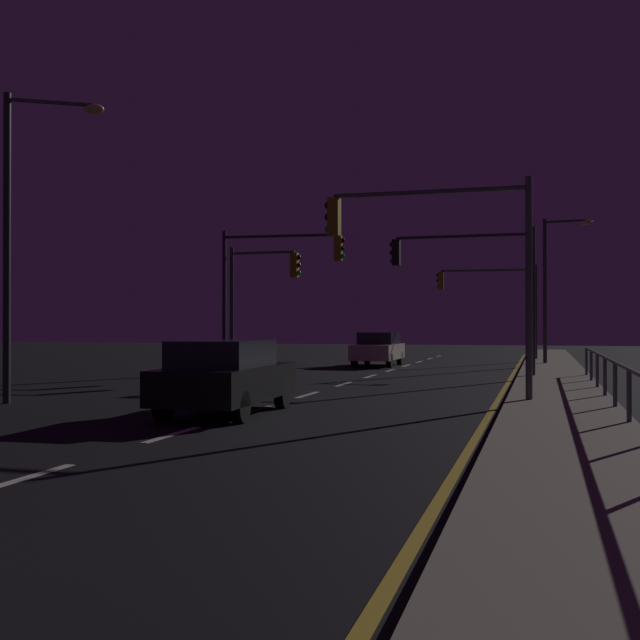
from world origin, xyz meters
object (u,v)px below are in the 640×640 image
traffic_light_overhead_east (467,270)px  street_lamp_corner (553,275)px  traffic_light_far_center (490,292)px  traffic_light_far_left (261,285)px  car (226,376)px  traffic_light_near_right (275,271)px  street_lamp_median (23,217)px  car_oncoming (378,348)px  traffic_light_far_right (434,242)px

traffic_light_overhead_east → street_lamp_corner: size_ratio=0.78×
traffic_light_far_center → traffic_light_far_left: traffic_light_far_center is taller
traffic_light_overhead_east → car: bearing=-106.4°
street_lamp_corner → traffic_light_near_right: bearing=-139.3°
street_lamp_median → traffic_light_far_left: bearing=83.6°
car_oncoming → traffic_light_overhead_east: bearing=-57.2°
car → street_lamp_median: (-5.69, 0.91, 3.71)m
street_lamp_corner → car_oncoming: bearing=-165.7°
traffic_light_far_center → traffic_light_overhead_east: 14.05m
traffic_light_far_center → street_lamp_median: bearing=-109.8°
traffic_light_far_center → traffic_light_far_left: bearing=-120.9°
traffic_light_near_right → street_lamp_median: size_ratio=0.75×
traffic_light_near_right → car_oncoming: bearing=69.4°
traffic_light_far_right → traffic_light_near_right: 12.24m
traffic_light_far_right → traffic_light_overhead_east: traffic_light_far_right is taller
car → street_lamp_median: bearing=170.9°
traffic_light_near_right → street_lamp_corner: bearing=40.7°
traffic_light_far_right → traffic_light_far_center: bearing=90.4°
car → traffic_light_far_left: bearing=107.2°
traffic_light_far_center → traffic_light_overhead_east: traffic_light_overhead_east is taller
traffic_light_near_right → traffic_light_far_right: bearing=-52.4°
traffic_light_far_right → street_lamp_median: size_ratio=0.70×
traffic_light_far_left → traffic_light_far_center: bearing=59.1°
car_oncoming → street_lamp_median: (-4.77, -19.52, 3.71)m
street_lamp_median → traffic_light_far_right: bearing=16.2°
traffic_light_far_left → street_lamp_corner: bearing=37.9°
car → street_lamp_median: street_lamp_median is taller
traffic_light_far_center → traffic_light_overhead_east: bearing=-89.7°
car_oncoming → traffic_light_far_center: (4.68, 6.69, 2.88)m
car → car_oncoming: (-0.91, 20.43, 0.00)m
traffic_light_far_left → car_oncoming: bearing=63.6°
traffic_light_far_center → street_lamp_corner: size_ratio=0.78×
traffic_light_overhead_east → street_lamp_corner: 9.89m
traffic_light_far_center → traffic_light_near_right: 15.55m
car → traffic_light_near_right: 14.23m
traffic_light_far_left → street_lamp_median: 12.93m
traffic_light_near_right → car: bearing=-75.2°
traffic_light_far_right → traffic_light_overhead_east: bearing=90.4°
traffic_light_overhead_east → traffic_light_far_right: bearing=-89.6°
traffic_light_far_right → street_lamp_median: 10.01m
street_lamp_corner → traffic_light_far_center: bearing=124.4°
car → traffic_light_overhead_east: traffic_light_overhead_east is taller
car → street_lamp_corner: bearing=72.8°
car → traffic_light_far_center: 27.53m
car_oncoming → street_lamp_median: street_lamp_median is taller
traffic_light_near_right → traffic_light_far_left: bearing=155.2°
traffic_light_far_right → street_lamp_median: street_lamp_median is taller
traffic_light_far_right → street_lamp_corner: size_ratio=0.78×
traffic_light_far_right → traffic_light_near_right: traffic_light_near_right is taller
traffic_light_far_left → traffic_light_near_right: (0.69, -0.32, 0.51)m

